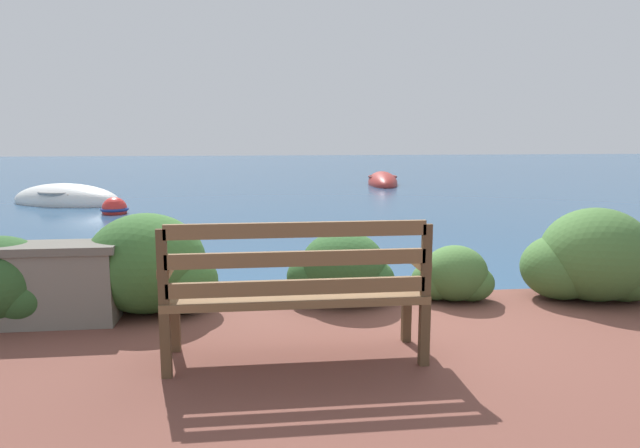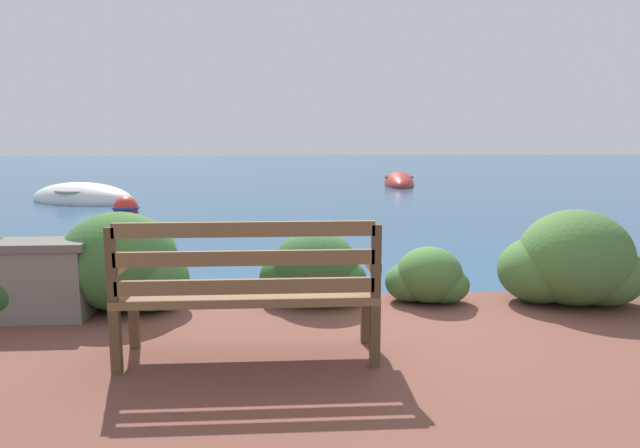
% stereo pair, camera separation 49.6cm
% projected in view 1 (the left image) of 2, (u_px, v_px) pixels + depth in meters
% --- Properties ---
extents(ground_plane, '(80.00, 80.00, 0.00)m').
position_uv_depth(ground_plane, '(379.00, 317.00, 5.23)').
color(ground_plane, navy).
extents(park_bench, '(1.65, 0.48, 0.93)m').
position_uv_depth(park_bench, '(296.00, 287.00, 3.58)').
color(park_bench, brown).
rests_on(park_bench, patio_terrace).
extents(stone_wall, '(1.47, 0.39, 0.62)m').
position_uv_depth(stone_wall, '(20.00, 284.00, 4.30)').
color(stone_wall, slate).
rests_on(stone_wall, patio_terrace).
extents(hedge_clump_left, '(1.20, 0.86, 0.81)m').
position_uv_depth(hedge_clump_left, '(145.00, 270.00, 4.62)').
color(hedge_clump_left, '#38662D').
rests_on(hedge_clump_left, patio_terrace).
extents(hedge_clump_centre, '(0.92, 0.66, 0.63)m').
position_uv_depth(hedge_clump_centre, '(341.00, 272.00, 4.88)').
color(hedge_clump_centre, '#2D5628').
rests_on(hedge_clump_centre, patio_terrace).
extents(hedge_clump_right, '(0.72, 0.51, 0.49)m').
position_uv_depth(hedge_clump_right, '(453.00, 277.00, 4.96)').
color(hedge_clump_right, '#426B33').
rests_on(hedge_clump_right, patio_terrace).
extents(hedge_clump_far_right, '(1.20, 0.86, 0.81)m').
position_uv_depth(hedge_clump_far_right, '(593.00, 260.00, 4.96)').
color(hedge_clump_far_right, '#426B33').
rests_on(hedge_clump_far_right, patio_terrace).
extents(rowboat_nearest, '(3.14, 2.30, 0.86)m').
position_uv_depth(rowboat_nearest, '(67.00, 201.00, 13.63)').
color(rowboat_nearest, silver).
rests_on(rowboat_nearest, ground_plane).
extents(rowboat_mid, '(1.35, 3.10, 0.74)m').
position_uv_depth(rowboat_mid, '(383.00, 183.00, 18.95)').
color(rowboat_mid, '#9E2D28').
rests_on(rowboat_mid, ground_plane).
extents(mooring_buoy, '(0.57, 0.57, 0.52)m').
position_uv_depth(mooring_buoy, '(115.00, 209.00, 11.99)').
color(mooring_buoy, red).
rests_on(mooring_buoy, ground_plane).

